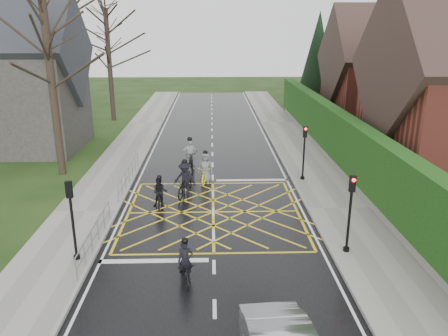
{
  "coord_description": "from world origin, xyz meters",
  "views": [
    {
      "loc": [
        -0.05,
        -19.07,
        8.34
      ],
      "look_at": [
        0.6,
        2.79,
        1.3
      ],
      "focal_mm": 35.0,
      "sensor_mm": 36.0,
      "label": 1
    }
  ],
  "objects_px": {
    "cyclist_lead": "(206,172)",
    "cyclist_front": "(190,158)",
    "cyclist_back": "(160,195)",
    "cyclist_mid": "(185,182)",
    "cyclist_rear": "(185,267)"
  },
  "relations": [
    {
      "from": "cyclist_rear",
      "to": "cyclist_back",
      "type": "bearing_deg",
      "value": 92.78
    },
    {
      "from": "cyclist_front",
      "to": "cyclist_lead",
      "type": "height_order",
      "value": "cyclist_front"
    },
    {
      "from": "cyclist_rear",
      "to": "cyclist_front",
      "type": "relative_size",
      "value": 0.81
    },
    {
      "from": "cyclist_back",
      "to": "cyclist_lead",
      "type": "relative_size",
      "value": 0.8
    },
    {
      "from": "cyclist_mid",
      "to": "cyclist_rear",
      "type": "bearing_deg",
      "value": -71.07
    },
    {
      "from": "cyclist_front",
      "to": "cyclist_lead",
      "type": "distance_m",
      "value": 2.52
    },
    {
      "from": "cyclist_rear",
      "to": "cyclist_mid",
      "type": "distance_m",
      "value": 8.14
    },
    {
      "from": "cyclist_rear",
      "to": "cyclist_front",
      "type": "xyz_separation_m",
      "value": [
        -0.39,
        12.39,
        0.24
      ]
    },
    {
      "from": "cyclist_front",
      "to": "cyclist_back",
      "type": "bearing_deg",
      "value": -114.22
    },
    {
      "from": "cyclist_mid",
      "to": "cyclist_front",
      "type": "height_order",
      "value": "cyclist_front"
    },
    {
      "from": "cyclist_rear",
      "to": "cyclist_lead",
      "type": "height_order",
      "value": "cyclist_lead"
    },
    {
      "from": "cyclist_mid",
      "to": "cyclist_front",
      "type": "distance_m",
      "value": 4.26
    },
    {
      "from": "cyclist_rear",
      "to": "cyclist_front",
      "type": "height_order",
      "value": "cyclist_front"
    },
    {
      "from": "cyclist_lead",
      "to": "cyclist_front",
      "type": "bearing_deg",
      "value": 122.32
    },
    {
      "from": "cyclist_rear",
      "to": "cyclist_back",
      "type": "relative_size",
      "value": 1.07
    }
  ]
}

